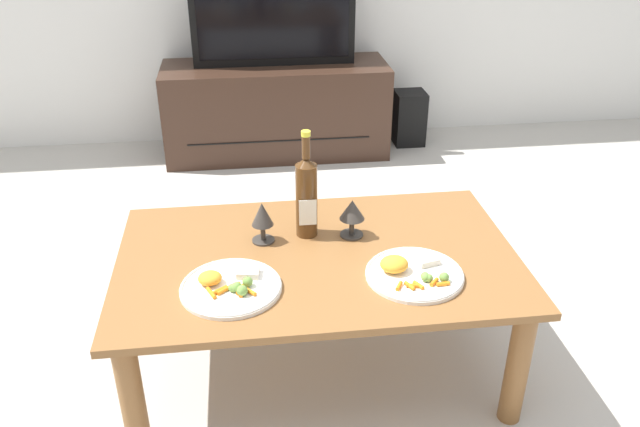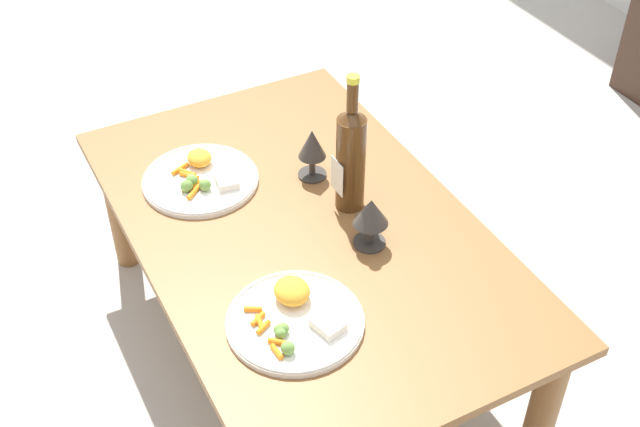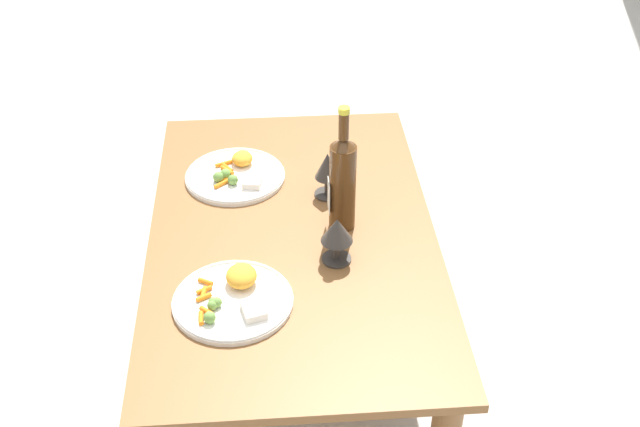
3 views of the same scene
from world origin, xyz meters
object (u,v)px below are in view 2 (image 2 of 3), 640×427
object	(u,v)px
goblet_right	(371,214)
dinner_plate_left	(201,178)
wine_bottle	(351,156)
dinner_plate_right	(295,317)
dining_table	(304,247)
goblet_left	(312,147)

from	to	relation	value
goblet_right	dinner_plate_left	size ratio (longest dim) A/B	0.44
wine_bottle	dinner_plate_left	size ratio (longest dim) A/B	1.24
dinner_plate_right	dining_table	bearing A→B (deg)	149.86
dinner_plate_right	wine_bottle	bearing A→B (deg)	134.56
dining_table	dinner_plate_left	xyz separation A→B (m)	(-0.27, -0.16, 0.08)
goblet_left	dinner_plate_right	xyz separation A→B (m)	(0.43, -0.26, -0.08)
dinner_plate_left	dinner_plate_right	world-z (taller)	dinner_plate_right
wine_bottle	goblet_right	size ratio (longest dim) A/B	2.80
dining_table	dinner_plate_left	bearing A→B (deg)	-150.38
dining_table	dinner_plate_right	size ratio (longest dim) A/B	4.28
wine_bottle	goblet_right	xyz separation A→B (m)	(0.15, -0.03, -0.06)
goblet_right	dinner_plate_left	distance (m)	0.49
wine_bottle	dinner_plate_left	bearing A→B (deg)	-131.09
wine_bottle	dinner_plate_left	distance (m)	0.41
dining_table	goblet_left	bearing A→B (deg)	146.91
wine_bottle	dining_table	bearing A→B (deg)	-81.81
dinner_plate_right	goblet_left	bearing A→B (deg)	148.71
dining_table	goblet_right	xyz separation A→B (m)	(0.13, 0.11, 0.16)
goblet_right	dining_table	bearing A→B (deg)	-139.55
goblet_right	goblet_left	bearing A→B (deg)	-180.00
goblet_left	goblet_right	bearing A→B (deg)	0.00
goblet_left	dinner_plate_left	size ratio (longest dim) A/B	0.47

